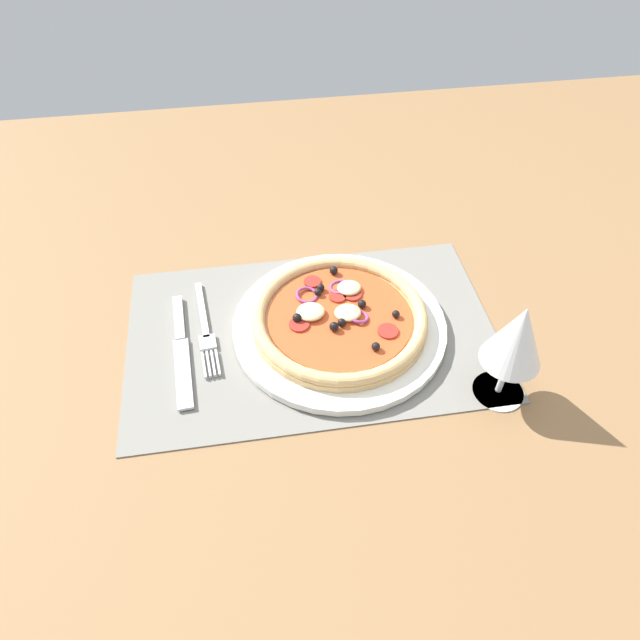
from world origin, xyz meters
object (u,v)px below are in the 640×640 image
at_px(wine_glass, 517,338).
at_px(pizza, 339,317).
at_px(plate, 339,326).
at_px(fork, 206,332).
at_px(knife, 181,350).

bearing_deg(wine_glass, pizza, -37.07).
relative_size(plate, wine_glass, 1.97).
distance_m(pizza, fork, 0.18).
xyz_separation_m(pizza, knife, (0.22, 0.01, -0.02)).
distance_m(plate, wine_glass, 0.24).
distance_m(fork, knife, 0.04).
relative_size(pizza, fork, 1.33).
height_order(pizza, wine_glass, wine_glass).
bearing_deg(plate, wine_glass, 143.07).
bearing_deg(knife, plate, 88.62).
bearing_deg(pizza, plate, 99.35).
height_order(pizza, fork, pizza).
relative_size(pizza, wine_glass, 1.61).
bearing_deg(knife, pizza, 88.82).
distance_m(plate, fork, 0.18).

